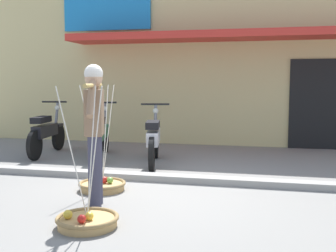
{
  "coord_description": "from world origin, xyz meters",
  "views": [
    {
      "loc": [
        1.54,
        -5.23,
        1.48
      ],
      "look_at": [
        0.2,
        0.6,
        0.85
      ],
      "focal_mm": 44.04,
      "sensor_mm": 36.0,
      "label": 1
    }
  ],
  "objects_px": {
    "fruit_basket_left_side": "(87,220)",
    "fruit_basket_right_side": "(102,185)",
    "fruit_vendor": "(95,126)",
    "motorcycle_third_in_row": "(154,140)",
    "motorcycle_second_in_row": "(101,135)",
    "motorcycle_nearest_shop": "(46,133)"
  },
  "relations": [
    {
      "from": "fruit_basket_right_side",
      "to": "fruit_basket_left_side",
      "type": "bearing_deg",
      "value": -74.2
    },
    {
      "from": "motorcycle_nearest_shop",
      "to": "motorcycle_second_in_row",
      "type": "height_order",
      "value": "same"
    },
    {
      "from": "fruit_basket_left_side",
      "to": "motorcycle_second_in_row",
      "type": "xyz_separation_m",
      "value": [
        -1.36,
        3.72,
        0.38
      ]
    },
    {
      "from": "fruit_basket_left_side",
      "to": "motorcycle_third_in_row",
      "type": "bearing_deg",
      "value": 92.86
    },
    {
      "from": "fruit_vendor",
      "to": "fruit_basket_left_side",
      "type": "distance_m",
      "value": 1.16
    },
    {
      "from": "fruit_basket_right_side",
      "to": "motorcycle_second_in_row",
      "type": "height_order",
      "value": "fruit_basket_right_side"
    },
    {
      "from": "fruit_vendor",
      "to": "fruit_basket_right_side",
      "type": "bearing_deg",
      "value": 105.9
    },
    {
      "from": "fruit_vendor",
      "to": "motorcycle_third_in_row",
      "type": "relative_size",
      "value": 0.94
    },
    {
      "from": "fruit_vendor",
      "to": "motorcycle_third_in_row",
      "type": "xyz_separation_m",
      "value": [
        0.03,
        2.6,
        -0.52
      ]
    },
    {
      "from": "fruit_basket_left_side",
      "to": "motorcycle_second_in_row",
      "type": "height_order",
      "value": "fruit_basket_left_side"
    },
    {
      "from": "fruit_basket_left_side",
      "to": "motorcycle_third_in_row",
      "type": "relative_size",
      "value": 0.81
    },
    {
      "from": "fruit_vendor",
      "to": "motorcycle_second_in_row",
      "type": "xyz_separation_m",
      "value": [
        -1.16,
        3.02,
        -0.52
      ]
    },
    {
      "from": "fruit_vendor",
      "to": "motorcycle_second_in_row",
      "type": "distance_m",
      "value": 3.27
    },
    {
      "from": "fruit_vendor",
      "to": "fruit_basket_left_side",
      "type": "bearing_deg",
      "value": -74.3
    },
    {
      "from": "motorcycle_second_in_row",
      "to": "motorcycle_third_in_row",
      "type": "xyz_separation_m",
      "value": [
        1.19,
        -0.42,
        0.0
      ]
    },
    {
      "from": "fruit_basket_right_side",
      "to": "motorcycle_nearest_shop",
      "type": "height_order",
      "value": "fruit_basket_right_side"
    },
    {
      "from": "fruit_vendor",
      "to": "motorcycle_third_in_row",
      "type": "height_order",
      "value": "fruit_vendor"
    },
    {
      "from": "fruit_vendor",
      "to": "fruit_basket_right_side",
      "type": "distance_m",
      "value": 1.16
    },
    {
      "from": "fruit_vendor",
      "to": "motorcycle_nearest_shop",
      "type": "bearing_deg",
      "value": 127.67
    },
    {
      "from": "motorcycle_nearest_shop",
      "to": "motorcycle_second_in_row",
      "type": "bearing_deg",
      "value": -1.91
    },
    {
      "from": "fruit_basket_left_side",
      "to": "fruit_basket_right_side",
      "type": "height_order",
      "value": "same"
    },
    {
      "from": "fruit_basket_left_side",
      "to": "motorcycle_third_in_row",
      "type": "distance_m",
      "value": 3.33
    }
  ]
}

